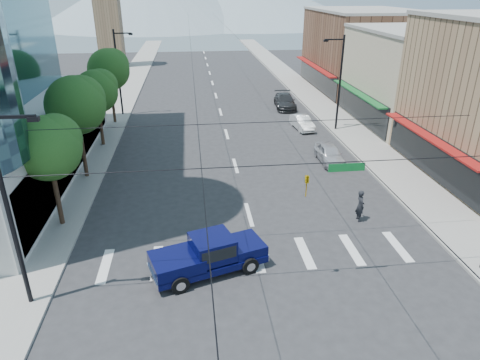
{
  "coord_description": "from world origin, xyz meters",
  "views": [
    {
      "loc": [
        -3.26,
        -17.15,
        12.98
      ],
      "look_at": [
        -0.72,
        4.69,
        3.0
      ],
      "focal_mm": 32.0,
      "sensor_mm": 36.0,
      "label": 1
    }
  ],
  "objects": [
    {
      "name": "tree_far",
      "position": [
        -11.07,
        27.1,
        5.59
      ],
      "size": [
        4.09,
        4.09,
        7.52
      ],
      "color": "black",
      "rests_on": "ground"
    },
    {
      "name": "parked_car_far",
      "position": [
        7.6,
        30.97,
        0.79
      ],
      "size": [
        2.64,
        5.59,
        1.58
      ],
      "primitive_type": "imported",
      "rotation": [
        0.0,
        0.0,
        -0.08
      ],
      "color": "#2B2B2D",
      "rests_on": "ground"
    },
    {
      "name": "parked_car_near",
      "position": [
        7.6,
        13.93,
        0.72
      ],
      "size": [
        1.71,
        4.24,
        1.44
      ],
      "primitive_type": "imported",
      "rotation": [
        0.0,
        0.0,
        -0.0
      ],
      "color": "#BDBCC1",
      "rests_on": "ground"
    },
    {
      "name": "tree_midfar",
      "position": [
        -11.07,
        20.1,
        4.99
      ],
      "size": [
        3.65,
        3.64,
        6.71
      ],
      "color": "black",
      "rests_on": "ground"
    },
    {
      "name": "pedestrian",
      "position": [
        6.52,
        4.54,
        1.0
      ],
      "size": [
        0.49,
        0.73,
        2.0
      ],
      "primitive_type": "imported",
      "rotation": [
        0.0,
        0.0,
        1.56
      ],
      "color": "black",
      "rests_on": "ground"
    },
    {
      "name": "sidewalk_left",
      "position": [
        -12.0,
        40.0,
        0.07
      ],
      "size": [
        4.0,
        120.0,
        0.15
      ],
      "primitive_type": "cube",
      "color": "gray",
      "rests_on": "ground"
    },
    {
      "name": "parked_car_mid",
      "position": [
        7.6,
        22.8,
        0.66
      ],
      "size": [
        1.81,
        4.14,
        1.32
      ],
      "primitive_type": "imported",
      "rotation": [
        0.0,
        0.0,
        0.1
      ],
      "color": "white",
      "rests_on": "ground"
    },
    {
      "name": "shop_mid",
      "position": [
        20.0,
        24.0,
        4.5
      ],
      "size": [
        12.0,
        14.0,
        9.0
      ],
      "primitive_type": "cube",
      "color": "tan",
      "rests_on": "ground"
    },
    {
      "name": "clock_tower",
      "position": [
        -16.5,
        62.0,
        10.64
      ],
      "size": [
        4.8,
        4.8,
        20.4
      ],
      "color": "#8C6B4C",
      "rests_on": "ground"
    },
    {
      "name": "tree_near",
      "position": [
        -11.07,
        6.1,
        4.99
      ],
      "size": [
        3.65,
        3.64,
        6.71
      ],
      "color": "black",
      "rests_on": "ground"
    },
    {
      "name": "pickup_truck",
      "position": [
        -2.78,
        0.47,
        1.01
      ],
      "size": [
        6.06,
        3.67,
        1.94
      ],
      "rotation": [
        0.0,
        0.0,
        0.31
      ],
      "color": "#080A3D",
      "rests_on": "ground"
    },
    {
      "name": "tree_midnear",
      "position": [
        -11.07,
        13.1,
        5.59
      ],
      "size": [
        4.09,
        4.09,
        7.52
      ],
      "color": "black",
      "rests_on": "ground"
    },
    {
      "name": "signal_rig",
      "position": [
        0.19,
        -1.0,
        4.64
      ],
      "size": [
        21.8,
        0.2,
        9.0
      ],
      "color": "black",
      "rests_on": "ground"
    },
    {
      "name": "lamp_pole_ne",
      "position": [
        10.67,
        22.0,
        4.94
      ],
      "size": [
        2.0,
        0.25,
        9.0
      ],
      "color": "black",
      "rests_on": "ground"
    },
    {
      "name": "shop_far",
      "position": [
        20.0,
        40.0,
        5.0
      ],
      "size": [
        12.0,
        18.0,
        10.0
      ],
      "primitive_type": "cube",
      "color": "brown",
      "rests_on": "ground"
    },
    {
      "name": "sidewalk_right",
      "position": [
        12.0,
        40.0,
        0.07
      ],
      "size": [
        4.0,
        120.0,
        0.15
      ],
      "primitive_type": "cube",
      "color": "gray",
      "rests_on": "ground"
    },
    {
      "name": "lamp_pole_nw",
      "position": [
        -10.67,
        30.0,
        4.94
      ],
      "size": [
        2.0,
        0.25,
        9.0
      ],
      "color": "black",
      "rests_on": "ground"
    },
    {
      "name": "ground",
      "position": [
        0.0,
        0.0,
        0.0
      ],
      "size": [
        160.0,
        160.0,
        0.0
      ],
      "primitive_type": "plane",
      "color": "#28282B",
      "rests_on": "ground"
    }
  ]
}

